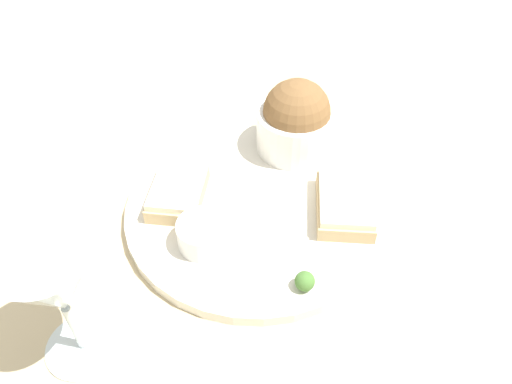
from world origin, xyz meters
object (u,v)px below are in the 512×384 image
at_px(cheese_toast_near, 345,203).
at_px(cheese_toast_far, 178,191).
at_px(sauce_ramekin, 203,233).
at_px(wine_glass, 56,288).
at_px(salad_bowl, 296,121).

relative_size(cheese_toast_near, cheese_toast_far, 1.11).
bearing_deg(sauce_ramekin, wine_glass, -23.13).
height_order(sauce_ramekin, cheese_toast_near, sauce_ramekin).
bearing_deg(salad_bowl, sauce_ramekin, -13.30).
xyz_separation_m(salad_bowl, wine_glass, (0.33, -0.11, 0.04)).
xyz_separation_m(salad_bowl, sauce_ramekin, (0.19, -0.04, -0.02)).
bearing_deg(sauce_ramekin, cheese_toast_near, 126.61).
relative_size(sauce_ramekin, cheese_toast_near, 0.52).
distance_m(cheese_toast_near, cheese_toast_far, 0.19).
bearing_deg(cheese_toast_near, salad_bowl, -136.83).
height_order(cheese_toast_far, wine_glass, wine_glass).
height_order(salad_bowl, cheese_toast_far, salad_bowl).
bearing_deg(cheese_toast_far, wine_glass, -1.69).
xyz_separation_m(cheese_toast_near, cheese_toast_far, (0.05, -0.19, 0.00)).
height_order(sauce_ramekin, wine_glass, wine_glass).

